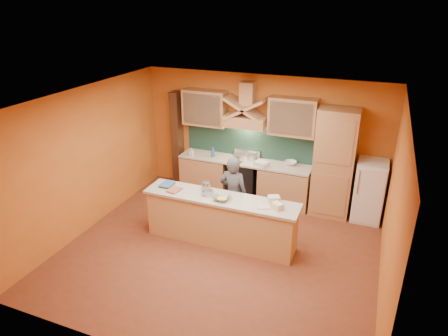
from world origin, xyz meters
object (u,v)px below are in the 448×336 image
at_px(stove, 244,179).
at_px(person, 233,194).
at_px(mixing_bowl, 222,198).
at_px(fridge, 369,191).
at_px(kitchen_scale, 209,193).

height_order(stove, person, person).
bearing_deg(stove, mixing_bowl, -82.49).
distance_m(stove, fridge, 2.71).
distance_m(stove, person, 1.47).
bearing_deg(fridge, stove, 180.00).
distance_m(fridge, kitchen_scale, 3.35).
bearing_deg(fridge, mixing_bowl, -140.87).
xyz_separation_m(stove, fridge, (2.70, 0.00, 0.20)).
height_order(fridge, kitchen_scale, fridge).
distance_m(stove, mixing_bowl, 2.07).
distance_m(person, kitchen_scale, 0.63).
bearing_deg(person, stove, -74.89).
relative_size(stove, mixing_bowl, 2.98).
height_order(stove, fridge, fridge).
bearing_deg(person, kitchen_scale, 66.23).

